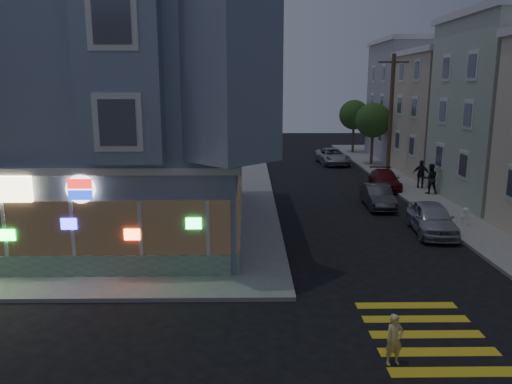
{
  "coord_description": "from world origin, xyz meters",
  "views": [
    {
      "loc": [
        1.46,
        -13.17,
        6.96
      ],
      "look_at": [
        1.75,
        6.38,
        2.73
      ],
      "focal_mm": 35.0,
      "sensor_mm": 36.0,
      "label": 1
    }
  ],
  "objects_px": {
    "parked_car_a": "(432,218)",
    "fire_hydrant": "(465,215)",
    "street_tree_far": "(354,115)",
    "pedestrian_b": "(421,174)",
    "parked_car_c": "(385,180)",
    "street_tree_near": "(373,120)",
    "parked_car_d": "(332,156)",
    "traffic_signal": "(203,175)",
    "pedestrian_a": "(430,179)",
    "parked_car_b": "(378,196)",
    "utility_pole": "(391,114)",
    "running_child": "(394,340)"
  },
  "relations": [
    {
      "from": "pedestrian_a",
      "to": "parked_car_a",
      "type": "bearing_deg",
      "value": 74.6
    },
    {
      "from": "parked_car_a",
      "to": "traffic_signal",
      "type": "bearing_deg",
      "value": -149.89
    },
    {
      "from": "street_tree_near",
      "to": "parked_car_d",
      "type": "relative_size",
      "value": 1.05
    },
    {
      "from": "utility_pole",
      "to": "parked_car_b",
      "type": "distance_m",
      "value": 10.59
    },
    {
      "from": "street_tree_near",
      "to": "pedestrian_a",
      "type": "height_order",
      "value": "street_tree_near"
    },
    {
      "from": "street_tree_near",
      "to": "traffic_signal",
      "type": "xyz_separation_m",
      "value": [
        -12.42,
        -25.13,
        -0.22
      ]
    },
    {
      "from": "utility_pole",
      "to": "street_tree_near",
      "type": "height_order",
      "value": "utility_pole"
    },
    {
      "from": "traffic_signal",
      "to": "pedestrian_a",
      "type": "bearing_deg",
      "value": 45.74
    },
    {
      "from": "street_tree_far",
      "to": "parked_car_a",
      "type": "relative_size",
      "value": 1.22
    },
    {
      "from": "street_tree_far",
      "to": "parked_car_b",
      "type": "xyz_separation_m",
      "value": [
        -3.31,
        -23.24,
        -3.28
      ]
    },
    {
      "from": "street_tree_near",
      "to": "running_child",
      "type": "relative_size",
      "value": 3.96
    },
    {
      "from": "parked_car_d",
      "to": "fire_hydrant",
      "type": "bearing_deg",
      "value": -85.7
    },
    {
      "from": "street_tree_near",
      "to": "street_tree_far",
      "type": "height_order",
      "value": "same"
    },
    {
      "from": "parked_car_a",
      "to": "fire_hydrant",
      "type": "relative_size",
      "value": 5.09
    },
    {
      "from": "parked_car_c",
      "to": "pedestrian_b",
      "type": "bearing_deg",
      "value": -5.58
    },
    {
      "from": "running_child",
      "to": "parked_car_b",
      "type": "distance_m",
      "value": 16.93
    },
    {
      "from": "street_tree_near",
      "to": "parked_car_d",
      "type": "xyz_separation_m",
      "value": [
        -3.28,
        0.84,
        -3.23
      ]
    },
    {
      "from": "pedestrian_a",
      "to": "parked_car_c",
      "type": "bearing_deg",
      "value": -39.68
    },
    {
      "from": "pedestrian_b",
      "to": "parked_car_d",
      "type": "relative_size",
      "value": 0.37
    },
    {
      "from": "traffic_signal",
      "to": "fire_hydrant",
      "type": "height_order",
      "value": "traffic_signal"
    },
    {
      "from": "street_tree_far",
      "to": "traffic_signal",
      "type": "xyz_separation_m",
      "value": [
        -12.42,
        -33.13,
        -0.22
      ]
    },
    {
      "from": "street_tree_far",
      "to": "parked_car_d",
      "type": "xyz_separation_m",
      "value": [
        -3.28,
        -7.16,
        -3.23
      ]
    },
    {
      "from": "running_child",
      "to": "parked_car_b",
      "type": "bearing_deg",
      "value": 62.91
    },
    {
      "from": "utility_pole",
      "to": "pedestrian_b",
      "type": "xyz_separation_m",
      "value": [
        1.0,
        -4.47,
        -3.71
      ]
    },
    {
      "from": "parked_car_c",
      "to": "fire_hydrant",
      "type": "xyz_separation_m",
      "value": [
        1.51,
        -9.37,
        -0.03
      ]
    },
    {
      "from": "street_tree_far",
      "to": "parked_car_a",
      "type": "distance_m",
      "value": 28.69
    },
    {
      "from": "parked_car_c",
      "to": "fire_hydrant",
      "type": "height_order",
      "value": "parked_car_c"
    },
    {
      "from": "street_tree_far",
      "to": "traffic_signal",
      "type": "relative_size",
      "value": 1.01
    },
    {
      "from": "pedestrian_b",
      "to": "parked_car_c",
      "type": "bearing_deg",
      "value": 11.52
    },
    {
      "from": "street_tree_near",
      "to": "parked_car_b",
      "type": "bearing_deg",
      "value": -102.27
    },
    {
      "from": "running_child",
      "to": "parked_car_c",
      "type": "distance_m",
      "value": 22.41
    },
    {
      "from": "pedestrian_a",
      "to": "parked_car_b",
      "type": "bearing_deg",
      "value": 40.07
    },
    {
      "from": "street_tree_far",
      "to": "fire_hydrant",
      "type": "distance_m",
      "value": 27.61
    },
    {
      "from": "parked_car_c",
      "to": "fire_hydrant",
      "type": "bearing_deg",
      "value": -75.61
    },
    {
      "from": "pedestrian_a",
      "to": "parked_car_c",
      "type": "height_order",
      "value": "pedestrian_a"
    },
    {
      "from": "street_tree_far",
      "to": "pedestrian_a",
      "type": "bearing_deg",
      "value": -87.73
    },
    {
      "from": "street_tree_near",
      "to": "parked_car_d",
      "type": "height_order",
      "value": "street_tree_near"
    },
    {
      "from": "utility_pole",
      "to": "traffic_signal",
      "type": "xyz_separation_m",
      "value": [
        -12.22,
        -19.13,
        -1.08
      ]
    },
    {
      "from": "street_tree_far",
      "to": "pedestrian_b",
      "type": "xyz_separation_m",
      "value": [
        0.8,
        -18.47,
        -2.85
      ]
    },
    {
      "from": "pedestrian_b",
      "to": "parked_car_c",
      "type": "distance_m",
      "value": 2.39
    },
    {
      "from": "parked_car_a",
      "to": "fire_hydrant",
      "type": "bearing_deg",
      "value": 32.16
    },
    {
      "from": "pedestrian_a",
      "to": "pedestrian_b",
      "type": "relative_size",
      "value": 1.03
    },
    {
      "from": "street_tree_near",
      "to": "parked_car_c",
      "type": "xyz_separation_m",
      "value": [
        -1.5,
        -10.04,
        -3.31
      ]
    },
    {
      "from": "pedestrian_b",
      "to": "parked_car_c",
      "type": "height_order",
      "value": "pedestrian_b"
    },
    {
      "from": "parked_car_b",
      "to": "traffic_signal",
      "type": "relative_size",
      "value": 0.76
    },
    {
      "from": "parked_car_a",
      "to": "traffic_signal",
      "type": "height_order",
      "value": "traffic_signal"
    },
    {
      "from": "utility_pole",
      "to": "running_child",
      "type": "bearing_deg",
      "value": -104.97
    },
    {
      "from": "running_child",
      "to": "pedestrian_a",
      "type": "bearing_deg",
      "value": 53.79
    },
    {
      "from": "pedestrian_a",
      "to": "parked_car_c",
      "type": "distance_m",
      "value": 3.2
    },
    {
      "from": "running_child",
      "to": "pedestrian_b",
      "type": "height_order",
      "value": "pedestrian_b"
    }
  ]
}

